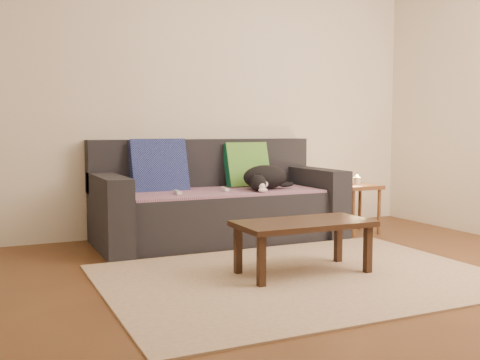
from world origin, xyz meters
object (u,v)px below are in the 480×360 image
at_px(sofa, 217,204).
at_px(coffee_table, 303,228).
at_px(wii_remote_a, 177,192).
at_px(cat, 265,178).
at_px(wii_remote_b, 225,189).
at_px(side_table, 357,193).

distance_m(sofa, coffee_table, 1.35).
bearing_deg(coffee_table, wii_remote_a, 113.54).
bearing_deg(cat, wii_remote_b, 166.04).
bearing_deg(wii_remote_b, cat, -85.30).
xyz_separation_m(sofa, wii_remote_b, (0.00, -0.16, 0.15)).
height_order(cat, wii_remote_a, cat).
relative_size(sofa, wii_remote_a, 14.00).
height_order(wii_remote_a, coffee_table, wii_remote_a).
distance_m(sofa, side_table, 1.32).
relative_size(sofa, wii_remote_b, 14.00).
relative_size(side_table, coffee_table, 0.50).
height_order(cat, coffee_table, cat).
xyz_separation_m(wii_remote_b, side_table, (1.29, -0.09, -0.08)).
relative_size(wii_remote_a, side_table, 0.33).
bearing_deg(side_table, coffee_table, -138.48).
bearing_deg(side_table, wii_remote_b, 176.01).
height_order(wii_remote_b, side_table, wii_remote_b).
distance_m(sofa, cat, 0.48).
distance_m(cat, coffee_table, 1.24).
bearing_deg(cat, sofa, 142.92).
bearing_deg(wii_remote_b, wii_remote_a, 103.16).
bearing_deg(wii_remote_b, coffee_table, -171.07).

